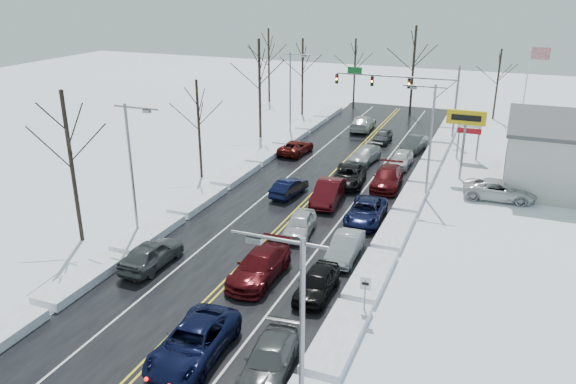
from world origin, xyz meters
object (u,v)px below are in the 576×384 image
at_px(tires_plus_sign, 466,122).
at_px(traffic_signal_mast, 408,87).
at_px(flagpole, 527,87).
at_px(oncoming_car_0, 289,195).

bearing_deg(tires_plus_sign, traffic_signal_mast, 120.46).
distance_m(traffic_signal_mast, flagpole, 11.90).
bearing_deg(tires_plus_sign, oncoming_car_0, -143.06).
bearing_deg(flagpole, oncoming_car_0, -126.10).
bearing_deg(oncoming_car_0, tires_plus_sign, -136.43).
distance_m(flagpole, oncoming_car_0, 29.37).
height_order(traffic_signal_mast, flagpole, flagpole).
distance_m(tires_plus_sign, oncoming_car_0, 16.15).
relative_size(tires_plus_sign, flagpole, 0.60).
relative_size(traffic_signal_mast, tires_plus_sign, 2.21).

